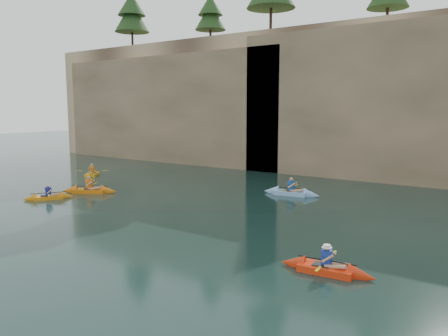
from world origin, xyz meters
The scene contains 11 objects.
ground centered at (0.00, 0.00, 0.00)m, with size 160.00×160.00×0.00m, color black.
cliff centered at (0.00, 30.00, 6.00)m, with size 70.00×16.00×12.00m, color tan.
cliff_slab_west centered at (-20.00, 22.60, 5.28)m, with size 26.00×2.40×10.56m, color #9F8060.
cliff_slab_center centered at (2.00, 22.60, 5.70)m, with size 24.00×2.40×11.40m, color #9F8060.
sea_cave_west centered at (-18.00, 21.95, 2.00)m, with size 4.50×1.00×4.00m, color black.
sea_cave_center centered at (-4.00, 21.95, 1.60)m, with size 3.50×1.00×3.20m, color black.
main_kayaker centered at (4.42, 3.23, 0.15)m, with size 3.14×2.12×1.14m.
kayaker_orange centered at (-12.70, 7.43, 0.16)m, with size 3.35×2.45×1.31m.
kayaker_yellow centered at (-18.23, 12.01, 0.15)m, with size 2.37×2.75×1.20m.
kayaker_ltblue_mid centered at (-2.14, 13.98, 0.16)m, with size 3.58×2.60×1.34m.
kayaker_extra_west centered at (-13.07, 4.85, 0.13)m, with size 1.98×2.65×1.07m.
Camera 1 is at (9.40, -9.57, 5.21)m, focal length 35.00 mm.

